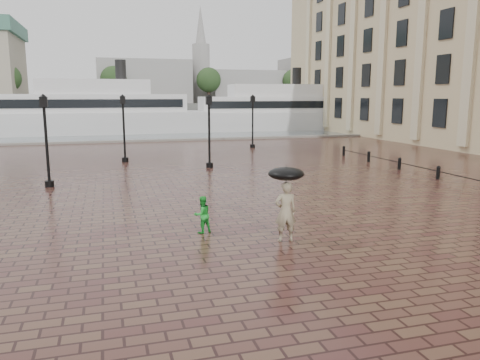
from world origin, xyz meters
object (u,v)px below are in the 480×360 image
object	(u,v)px
adult_pedestrian	(285,212)
ferry_far	(275,111)
ferry_near	(95,112)
street_lamps	(130,128)
child_pedestrian	(202,215)

from	to	relation	value
adult_pedestrian	ferry_far	size ratio (longest dim) A/B	0.08
adult_pedestrian	ferry_near	bearing A→B (deg)	-76.33
street_lamps	adult_pedestrian	distance (m)	19.45
street_lamps	child_pedestrian	xyz separation A→B (m)	(1.31, -17.47, -1.71)
street_lamps	child_pedestrian	size ratio (longest dim) A/B	17.45
adult_pedestrian	child_pedestrian	distance (m)	2.81
child_pedestrian	ferry_near	xyz separation A→B (m)	(-3.96, 43.77, 1.98)
adult_pedestrian	child_pedestrian	xyz separation A→B (m)	(-2.29, 1.59, -0.32)
child_pedestrian	ferry_far	xyz separation A→B (m)	(18.66, 43.74, 1.80)
street_lamps	ferry_far	distance (m)	33.00
street_lamps	adult_pedestrian	size ratio (longest dim) A/B	11.43
child_pedestrian	adult_pedestrian	bearing A→B (deg)	125.65
street_lamps	ferry_far	bearing A→B (deg)	52.75
ferry_near	ferry_far	world-z (taller)	ferry_near
adult_pedestrian	child_pedestrian	world-z (taller)	adult_pedestrian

